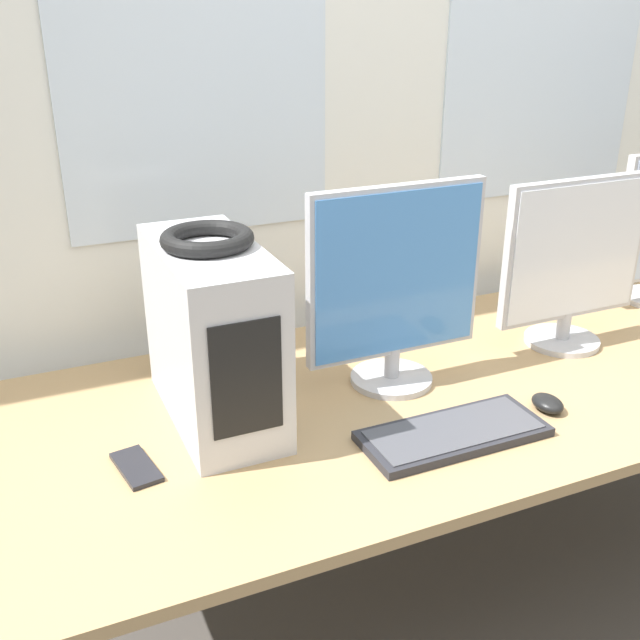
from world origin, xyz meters
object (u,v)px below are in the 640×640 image
Objects in this scene: monitor_main at (396,285)px; monitor_right_near at (573,261)px; pc_tower at (213,334)px; mouse at (548,403)px; cell_phone at (136,467)px; headphones at (207,238)px; keyboard at (453,433)px.

monitor_right_near is (0.54, 0.01, -0.02)m from monitor_main.
monitor_main is 0.54m from monitor_right_near.
pc_tower is 0.45m from monitor_main.
mouse is 0.93m from cell_phone.
cell_phone is (-0.92, 0.15, -0.01)m from mouse.
headphones is 1.30× the size of cell_phone.
monitor_main reaches higher than keyboard.
cell_phone is (-0.22, -0.14, -0.20)m from pc_tower.
cell_phone is at bearing -173.81° from monitor_right_near.
monitor_main is 0.38m from keyboard.
monitor_main is 1.21× the size of keyboard.
monitor_right_near is at bearing -0.85° from headphones.
mouse is (0.26, -0.27, -0.24)m from monitor_main.
monitor_main reaches higher than monitor_right_near.
headphones is at bearing 157.55° from mouse.
headphones is at bearing 24.74° from cell_phone.
monitor_main is 3.29× the size of cell_phone.
monitor_main is at bearing 134.44° from mouse.
keyboard is at bearing -90.57° from monitor_main.
monitor_right_near is 5.37× the size of mouse.
cell_phone is (-0.66, 0.16, -0.01)m from keyboard.
keyboard is 0.67m from cell_phone.
mouse is (-0.28, -0.28, -0.22)m from monitor_right_near.
monitor_right_near is 1.23m from cell_phone.
keyboard is at bearing -177.00° from mouse.
headphones is at bearing 145.20° from keyboard.
headphones reaches higher than mouse.
monitor_right_near is at bearing 28.06° from keyboard.
monitor_right_near is at bearing 0.88° from monitor_main.
headphones is 0.86m from mouse.
cell_phone is at bearing 166.24° from keyboard.
keyboard is (0.44, -0.31, -0.41)m from headphones.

